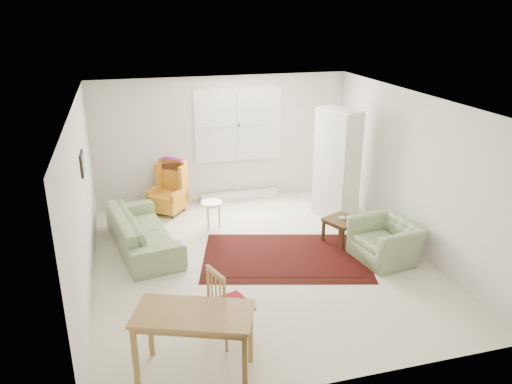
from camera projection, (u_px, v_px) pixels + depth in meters
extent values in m
cube|color=beige|center=(261.00, 262.00, 7.74)|extent=(5.00, 5.50, 0.01)
cube|color=white|center=(262.00, 101.00, 6.87)|extent=(5.00, 5.50, 0.01)
cube|color=silver|center=(223.00, 140.00, 9.79)|extent=(5.00, 0.04, 2.50)
cube|color=silver|center=(339.00, 279.00, 4.82)|extent=(5.00, 0.04, 2.50)
cube|color=silver|center=(82.00, 203.00, 6.69)|extent=(0.04, 5.50, 2.50)
cube|color=silver|center=(412.00, 172.00, 7.92)|extent=(0.04, 5.50, 2.50)
cube|color=white|center=(238.00, 125.00, 9.74)|extent=(1.72, 0.06, 1.42)
cube|color=white|center=(238.00, 125.00, 9.74)|extent=(1.60, 0.02, 1.30)
cube|color=silver|center=(240.00, 195.00, 10.20)|extent=(1.60, 0.12, 0.18)
cube|color=black|center=(82.00, 164.00, 7.00)|extent=(0.03, 0.42, 0.32)
cube|color=#A08F4A|center=(83.00, 163.00, 7.01)|extent=(0.01, 0.34, 0.24)
imported|color=#768D5E|center=(142.00, 224.00, 8.05)|extent=(1.19, 2.22, 0.85)
imported|color=#768D5E|center=(386.00, 237.00, 7.70)|extent=(0.97, 1.07, 0.75)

